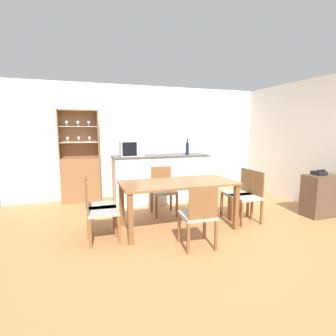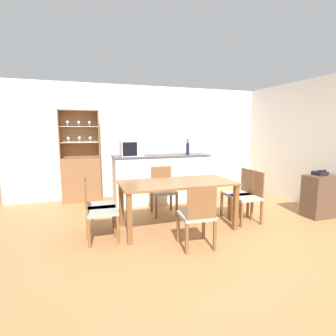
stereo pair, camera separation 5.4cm
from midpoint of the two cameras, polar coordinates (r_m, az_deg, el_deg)
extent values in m
plane|color=#B27A47|center=(4.20, 8.54, -13.43)|extent=(18.00, 18.00, 0.00)
cube|color=silver|center=(6.35, -2.29, 5.89)|extent=(6.80, 0.06, 2.55)
cube|color=silver|center=(5.79, 30.68, 4.47)|extent=(0.06, 4.60, 2.55)
cube|color=silver|center=(5.69, -1.84, -2.36)|extent=(2.02, 0.60, 0.98)
cube|color=#4C4C51|center=(5.62, -1.86, 2.70)|extent=(2.05, 0.63, 0.03)
cube|color=brown|center=(5.98, -18.72, -2.43)|extent=(0.80, 0.33, 0.95)
cube|color=brown|center=(6.04, -19.17, 6.98)|extent=(0.80, 0.02, 1.00)
cube|color=brown|center=(5.89, -23.02, 6.75)|extent=(0.02, 0.33, 1.00)
cube|color=brown|center=(5.89, -15.32, 7.12)|extent=(0.02, 0.33, 1.00)
cube|color=brown|center=(5.89, -19.41, 11.73)|extent=(0.80, 0.33, 0.02)
cube|color=white|center=(5.88, -19.09, 5.30)|extent=(0.76, 0.29, 0.01)
cube|color=white|center=(5.88, -19.25, 8.51)|extent=(0.76, 0.29, 0.01)
cylinder|color=white|center=(5.85, -21.25, 5.25)|extent=(0.04, 0.04, 0.01)
cylinder|color=white|center=(5.85, -21.26, 5.55)|extent=(0.01, 0.01, 0.06)
sphere|color=white|center=(5.85, -21.29, 6.06)|extent=(0.06, 0.06, 0.06)
cylinder|color=white|center=(5.86, -21.41, 8.48)|extent=(0.04, 0.04, 0.01)
cylinder|color=white|center=(5.86, -21.43, 8.78)|extent=(0.01, 0.01, 0.06)
sphere|color=white|center=(5.87, -21.46, 9.28)|extent=(0.06, 0.06, 0.06)
cylinder|color=white|center=(5.92, -19.09, 5.40)|extent=(0.04, 0.04, 0.01)
cylinder|color=white|center=(5.92, -19.11, 5.69)|extent=(0.01, 0.01, 0.06)
sphere|color=white|center=(5.92, -19.13, 6.19)|extent=(0.06, 0.06, 0.06)
cylinder|color=white|center=(5.87, -19.25, 8.59)|extent=(0.04, 0.04, 0.01)
cylinder|color=white|center=(5.87, -19.26, 8.89)|extent=(0.01, 0.01, 0.06)
sphere|color=white|center=(5.87, -19.29, 9.39)|extent=(0.06, 0.06, 0.06)
cylinder|color=white|center=(5.88, -16.95, 5.48)|extent=(0.04, 0.04, 0.01)
cylinder|color=white|center=(5.88, -16.96, 5.77)|extent=(0.01, 0.01, 0.06)
sphere|color=white|center=(5.88, -16.98, 6.28)|extent=(0.06, 0.06, 0.06)
cylinder|color=white|center=(5.91, -17.10, 8.68)|extent=(0.04, 0.04, 0.01)
cylinder|color=white|center=(5.91, -17.12, 8.98)|extent=(0.01, 0.01, 0.06)
sphere|color=white|center=(5.92, -17.14, 9.48)|extent=(0.06, 0.06, 0.06)
cube|color=brown|center=(4.09, 1.80, -3.24)|extent=(1.78, 0.86, 0.03)
cube|color=brown|center=(3.64, -8.60, -10.96)|extent=(0.07, 0.07, 0.71)
cube|color=brown|center=(4.24, 14.25, -8.30)|extent=(0.07, 0.07, 0.71)
cube|color=brown|center=(4.33, -10.41, -7.82)|extent=(0.07, 0.07, 0.71)
cube|color=brown|center=(4.85, 9.45, -6.03)|extent=(0.07, 0.07, 0.71)
cube|color=#999E93|center=(3.54, 5.93, -10.23)|extent=(0.45, 0.45, 0.05)
cube|color=brown|center=(3.30, 7.25, -7.51)|extent=(0.39, 0.04, 0.41)
cube|color=brown|center=(3.73, 2.01, -12.89)|extent=(0.04, 0.04, 0.40)
cube|color=brown|center=(3.85, 7.54, -12.25)|extent=(0.04, 0.04, 0.40)
cube|color=brown|center=(3.40, 3.96, -15.12)|extent=(0.04, 0.04, 0.40)
cube|color=brown|center=(3.53, 9.98, -14.29)|extent=(0.04, 0.04, 0.40)
cube|color=#999E93|center=(4.05, -14.71, -8.09)|extent=(0.44, 0.44, 0.05)
cube|color=brown|center=(3.99, -17.73, -5.03)|extent=(0.04, 0.39, 0.41)
cube|color=brown|center=(4.30, -12.09, -10.14)|extent=(0.04, 0.04, 0.40)
cube|color=brown|center=(3.94, -11.71, -11.87)|extent=(0.04, 0.04, 0.40)
cube|color=brown|center=(4.30, -17.23, -10.36)|extent=(0.04, 0.04, 0.40)
cube|color=brown|center=(3.94, -17.35, -12.11)|extent=(0.04, 0.04, 0.40)
cube|color=#999E93|center=(3.80, -14.40, -9.16)|extent=(0.42, 0.42, 0.05)
cube|color=brown|center=(3.73, -17.63, -5.97)|extent=(0.02, 0.39, 0.41)
cube|color=brown|center=(4.07, -11.81, -11.22)|extent=(0.04, 0.04, 0.40)
cube|color=brown|center=(3.71, -11.02, -13.14)|extent=(0.04, 0.04, 0.40)
cube|color=brown|center=(4.04, -17.26, -11.56)|extent=(0.04, 0.04, 0.40)
cube|color=brown|center=(3.69, -17.03, -13.54)|extent=(0.04, 0.04, 0.40)
cube|color=#999E93|center=(4.60, 16.20, -6.15)|extent=(0.42, 0.42, 0.05)
cube|color=brown|center=(4.66, 18.35, -3.15)|extent=(0.02, 0.39, 0.41)
cube|color=brown|center=(4.40, 15.44, -9.81)|extent=(0.04, 0.04, 0.40)
cube|color=brown|center=(4.71, 12.84, -8.52)|extent=(0.04, 0.04, 0.40)
cube|color=brown|center=(4.62, 19.40, -9.12)|extent=(0.04, 0.04, 0.40)
cube|color=brown|center=(4.91, 16.66, -7.95)|extent=(0.04, 0.04, 0.40)
cube|color=#999E93|center=(4.81, -1.23, -5.15)|extent=(0.44, 0.44, 0.05)
cube|color=brown|center=(4.96, -1.83, -2.04)|extent=(0.39, 0.04, 0.41)
cube|color=brown|center=(4.75, 1.61, -8.16)|extent=(0.04, 0.04, 0.40)
cube|color=brown|center=(4.65, -2.90, -8.52)|extent=(0.04, 0.04, 0.40)
cube|color=brown|center=(5.10, 0.31, -6.99)|extent=(0.04, 0.04, 0.40)
cube|color=brown|center=(5.01, -3.90, -7.29)|extent=(0.04, 0.04, 0.40)
cube|color=#999E93|center=(4.80, 14.42, -5.46)|extent=(0.44, 0.44, 0.05)
cube|color=brown|center=(4.86, 16.56, -2.61)|extent=(0.04, 0.39, 0.41)
cube|color=brown|center=(4.61, 13.49, -8.91)|extent=(0.04, 0.04, 0.40)
cube|color=brown|center=(4.93, 11.28, -7.70)|extent=(0.04, 0.04, 0.40)
cube|color=brown|center=(4.80, 17.46, -8.35)|extent=(0.04, 0.04, 0.40)
cube|color=brown|center=(5.11, 15.08, -7.24)|extent=(0.04, 0.04, 0.40)
cube|color=silver|center=(5.44, -8.31, 4.23)|extent=(0.46, 0.33, 0.31)
cube|color=black|center=(5.26, -8.64, 4.09)|extent=(0.29, 0.01, 0.27)
cylinder|color=#141E38|center=(5.67, 3.95, 4.18)|extent=(0.07, 0.07, 0.25)
cylinder|color=#141E38|center=(5.66, 3.97, 5.89)|extent=(0.03, 0.03, 0.09)
cube|color=brown|center=(5.47, 30.06, -5.21)|extent=(0.61, 0.37, 0.75)
cube|color=brown|center=(5.46, 30.09, -4.83)|extent=(0.57, 0.33, 0.02)
cube|color=black|center=(5.38, 29.76, -0.94)|extent=(0.19, 0.20, 0.07)
cylinder|color=black|center=(5.34, 30.12, -0.45)|extent=(0.17, 0.03, 0.03)
camera|label=1|loc=(0.03, -90.32, -0.05)|focal=28.00mm
camera|label=2|loc=(0.03, 89.68, 0.05)|focal=28.00mm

